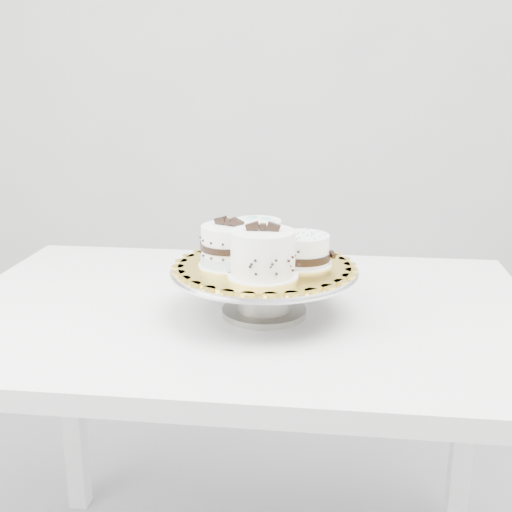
{
  "coord_description": "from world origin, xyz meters",
  "views": [
    {
      "loc": [
        -0.03,
        -1.15,
        1.19
      ],
      "look_at": [
        0.02,
        -0.04,
        0.87
      ],
      "focal_mm": 45.0,
      "sensor_mm": 36.0,
      "label": 1
    }
  ],
  "objects_px": {
    "cake_board": "(264,266)",
    "cake_dots": "(257,237)",
    "cake_swirl": "(263,255)",
    "table": "(243,346)",
    "cake_stand": "(264,282)",
    "cake_banded": "(229,247)",
    "cake_ribbon": "(303,250)"
  },
  "relations": [
    {
      "from": "cake_ribbon",
      "to": "cake_board",
      "type": "bearing_deg",
      "value": 157.96
    },
    {
      "from": "table",
      "to": "cake_board",
      "type": "height_order",
      "value": "cake_board"
    },
    {
      "from": "cake_stand",
      "to": "cake_swirl",
      "type": "bearing_deg",
      "value": -95.53
    },
    {
      "from": "cake_board",
      "to": "cake_banded",
      "type": "relative_size",
      "value": 2.23
    },
    {
      "from": "cake_board",
      "to": "cake_banded",
      "type": "distance_m",
      "value": 0.07
    },
    {
      "from": "table",
      "to": "cake_ribbon",
      "type": "xyz_separation_m",
      "value": [
        0.11,
        -0.05,
        0.21
      ]
    },
    {
      "from": "table",
      "to": "cake_banded",
      "type": "height_order",
      "value": "cake_banded"
    },
    {
      "from": "cake_ribbon",
      "to": "cake_dots",
      "type": "bearing_deg",
      "value": 116.53
    },
    {
      "from": "cake_stand",
      "to": "cake_board",
      "type": "distance_m",
      "value": 0.03
    },
    {
      "from": "table",
      "to": "cake_ribbon",
      "type": "bearing_deg",
      "value": -14.44
    },
    {
      "from": "table",
      "to": "cake_banded",
      "type": "relative_size",
      "value": 8.74
    },
    {
      "from": "cake_stand",
      "to": "cake_dots",
      "type": "bearing_deg",
      "value": 97.57
    },
    {
      "from": "cake_swirl",
      "to": "cake_board",
      "type": "bearing_deg",
      "value": 94.12
    },
    {
      "from": "cake_dots",
      "to": "cake_ribbon",
      "type": "distance_m",
      "value": 0.11
    },
    {
      "from": "cake_swirl",
      "to": "cake_ribbon",
      "type": "xyz_separation_m",
      "value": [
        0.08,
        0.07,
        -0.01
      ]
    },
    {
      "from": "cake_board",
      "to": "cake_swirl",
      "type": "height_order",
      "value": "cake_swirl"
    },
    {
      "from": "cake_dots",
      "to": "cake_ribbon",
      "type": "bearing_deg",
      "value": -23.88
    },
    {
      "from": "table",
      "to": "cake_banded",
      "type": "distance_m",
      "value": 0.22
    },
    {
      "from": "cake_board",
      "to": "cake_banded",
      "type": "bearing_deg",
      "value": 179.42
    },
    {
      "from": "cake_stand",
      "to": "cake_banded",
      "type": "distance_m",
      "value": 0.09
    },
    {
      "from": "cake_board",
      "to": "cake_dots",
      "type": "bearing_deg",
      "value": 97.57
    },
    {
      "from": "cake_swirl",
      "to": "cake_ribbon",
      "type": "distance_m",
      "value": 0.1
    },
    {
      "from": "table",
      "to": "cake_stand",
      "type": "relative_size",
      "value": 3.6
    },
    {
      "from": "cake_board",
      "to": "cake_dots",
      "type": "relative_size",
      "value": 2.75
    },
    {
      "from": "table",
      "to": "cake_banded",
      "type": "bearing_deg",
      "value": -107.82
    },
    {
      "from": "table",
      "to": "cake_board",
      "type": "xyz_separation_m",
      "value": [
        0.04,
        -0.05,
        0.18
      ]
    },
    {
      "from": "cake_stand",
      "to": "cake_banded",
      "type": "xyz_separation_m",
      "value": [
        -0.06,
        0.0,
        0.07
      ]
    },
    {
      "from": "cake_banded",
      "to": "cake_ribbon",
      "type": "relative_size",
      "value": 1.13
    },
    {
      "from": "table",
      "to": "cake_dots",
      "type": "xyz_separation_m",
      "value": [
        0.03,
        0.02,
        0.22
      ]
    },
    {
      "from": "table",
      "to": "cake_dots",
      "type": "distance_m",
      "value": 0.22
    },
    {
      "from": "cake_stand",
      "to": "cake_dots",
      "type": "xyz_separation_m",
      "value": [
        -0.01,
        0.07,
        0.07
      ]
    },
    {
      "from": "cake_board",
      "to": "cake_swirl",
      "type": "relative_size",
      "value": 2.47
    }
  ]
}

